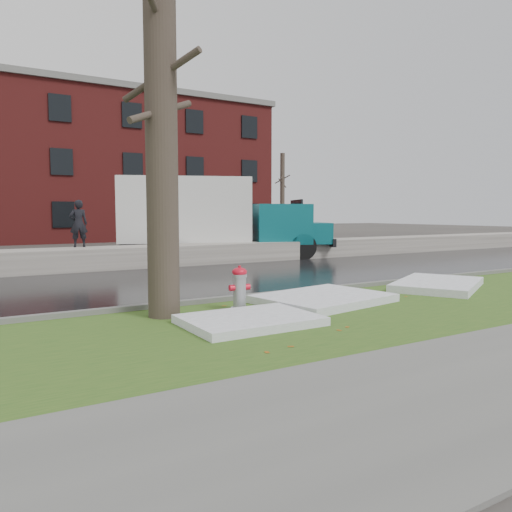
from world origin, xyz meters
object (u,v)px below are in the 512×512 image
box_truck (211,216)px  worker (79,224)px  tree (161,116)px  fire_hydrant (239,287)px

box_truck → worker: box_truck is taller
tree → fire_hydrant: bearing=-8.7°
box_truck → worker: bearing=-147.7°
fire_hydrant → box_truck: size_ratio=0.09×
fire_hydrant → box_truck: box_truck is taller
box_truck → fire_hydrant: bearing=-91.1°
fire_hydrant → tree: (-1.45, 0.22, 3.12)m
tree → box_truck: tree is taller
fire_hydrant → box_truck: 11.32m
fire_hydrant → worker: size_ratio=0.54×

